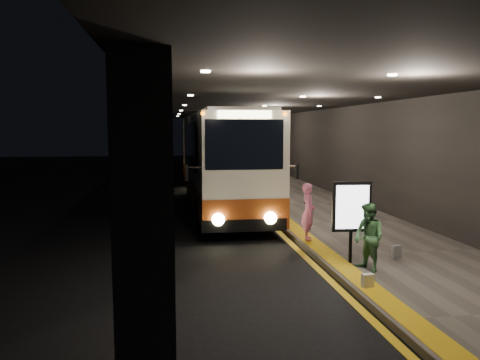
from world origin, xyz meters
TOP-DOWN VIEW (x-y plane):
  - ground at (0.00, 0.00)m, footprint 90.00×90.00m
  - lane_line_white at (-1.80, 5.00)m, footprint 0.12×50.00m
  - kerb_stripe_yellow at (2.35, 5.00)m, footprint 0.18×50.00m
  - sidewalk at (4.75, 5.00)m, footprint 4.50×50.00m
  - tactile_strip at (2.85, 5.00)m, footprint 0.50×50.00m
  - terminal_wall at (7.00, 5.00)m, footprint 0.10×50.00m
  - support_columns at (-1.50, 4.00)m, footprint 0.80×24.80m
  - canopy at (2.50, 5.00)m, footprint 9.00×50.00m
  - coach_main at (0.97, 5.01)m, footprint 2.72×12.58m
  - coach_second at (1.13, 19.00)m, footprint 3.01×12.63m
  - passenger_boarding at (2.80, -1.46)m, footprint 0.53×0.68m
  - passenger_waiting_green at (3.28, -4.55)m, footprint 0.68×0.86m
  - bag_polka at (4.41, -3.67)m, footprint 0.30×0.20m
  - bag_plain at (2.80, -5.63)m, footprint 0.24×0.16m
  - info_sign at (3.13, -3.88)m, footprint 0.94×0.19m
  - stanchion_post at (2.75, -1.43)m, footprint 0.05×0.05m

SIDE VIEW (x-z plane):
  - ground at x=0.00m, z-range 0.00..0.00m
  - lane_line_white at x=-1.80m, z-range 0.00..0.01m
  - kerb_stripe_yellow at x=2.35m, z-range 0.00..0.01m
  - sidewalk at x=4.75m, z-range 0.00..0.15m
  - tactile_strip at x=2.85m, z-range 0.15..0.16m
  - bag_plain at x=2.80m, z-range 0.15..0.44m
  - bag_polka at x=4.41m, z-range 0.15..0.48m
  - stanchion_post at x=2.75m, z-range 0.15..1.24m
  - passenger_waiting_green at x=3.28m, z-range 0.15..1.70m
  - passenger_boarding at x=2.80m, z-range 0.15..1.81m
  - info_sign at x=3.13m, z-range 0.50..2.47m
  - coach_main at x=0.97m, z-range -0.08..3.83m
  - coach_second at x=1.13m, z-range -0.08..3.87m
  - support_columns at x=-1.50m, z-range 0.00..4.40m
  - terminal_wall at x=7.00m, z-range 0.00..6.00m
  - canopy at x=2.50m, z-range 4.40..4.80m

